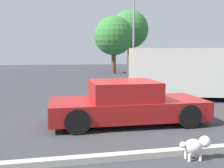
{
  "coord_description": "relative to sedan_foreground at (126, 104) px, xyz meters",
  "views": [
    {
      "loc": [
        -2.08,
        -7.54,
        2.0
      ],
      "look_at": [
        0.02,
        2.05,
        0.9
      ],
      "focal_mm": 45.0,
      "sensor_mm": 36.0,
      "label": 1
    }
  ],
  "objects": [
    {
      "name": "sedan_foreground",
      "position": [
        0.0,
        0.0,
        0.0
      ],
      "size": [
        4.38,
        2.02,
        1.21
      ],
      "rotation": [
        0.0,
        0.0,
        -0.02
      ],
      "color": "maroon",
      "rests_on": "ground_plane"
    },
    {
      "name": "dog",
      "position": [
        0.56,
        -2.96,
        -0.28
      ],
      "size": [
        0.63,
        0.28,
        0.44
      ],
      "rotation": [
        0.0,
        0.0,
        6.25
      ],
      "color": "white",
      "rests_on": "ground_plane"
    },
    {
      "name": "ground_plane",
      "position": [
        0.01,
        -0.05,
        -0.56
      ],
      "size": [
        80.0,
        80.0,
        0.0
      ],
      "primitive_type": "plane",
      "color": "#38383D"
    },
    {
      "name": "tree_back_center",
      "position": [
        3.88,
        18.85,
        3.03
      ],
      "size": [
        3.73,
        3.73,
        5.48
      ],
      "color": "brown",
      "rests_on": "ground_plane"
    },
    {
      "name": "van_white",
      "position": [
        3.78,
        3.49,
        0.62
      ],
      "size": [
        5.55,
        3.49,
        2.18
      ],
      "rotation": [
        0.0,
        0.0,
        -0.3
      ],
      "color": "silver",
      "rests_on": "ground_plane"
    },
    {
      "name": "tree_back_left",
      "position": [
        6.84,
        23.88,
        4.07
      ],
      "size": [
        4.38,
        4.38,
        6.84
      ],
      "color": "brown",
      "rests_on": "ground_plane"
    },
    {
      "name": "light_post_near",
      "position": [
        3.96,
        12.5,
        3.82
      ],
      "size": [
        0.44,
        0.44,
        6.45
      ],
      "color": "gray",
      "rests_on": "ground_plane"
    },
    {
      "name": "suv_dark",
      "position": [
        5.02,
        8.51,
        0.44
      ],
      "size": [
        5.01,
        2.59,
        1.81
      ],
      "rotation": [
        0.0,
        0.0,
        0.14
      ],
      "color": "#4C3D2D",
      "rests_on": "ground_plane"
    },
    {
      "name": "parking_curb",
      "position": [
        0.01,
        -2.66,
        -0.5
      ],
      "size": [
        9.48,
        0.2,
        0.12
      ],
      "primitive_type": "cube",
      "color": "#B7B2A8",
      "rests_on": "ground_plane"
    }
  ]
}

